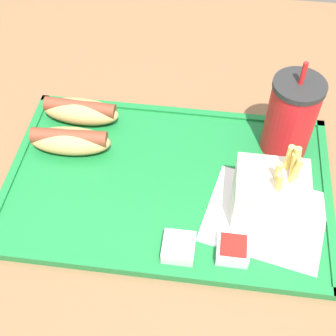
{
  "coord_description": "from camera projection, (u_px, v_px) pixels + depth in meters",
  "views": [
    {
      "loc": [
        0.06,
        -0.44,
        1.27
      ],
      "look_at": [
        0.01,
        -0.02,
        0.75
      ],
      "focal_mm": 50.0,
      "sensor_mm": 36.0,
      "label": 1
    }
  ],
  "objects": [
    {
      "name": "dining_table",
      "position": [
        165.0,
        279.0,
        0.99
      ],
      "size": [
        1.09,
        1.05,
        0.71
      ],
      "color": "brown",
      "rests_on": "ground_plane"
    },
    {
      "name": "food_tray",
      "position": [
        168.0,
        183.0,
        0.7
      ],
      "size": [
        0.48,
        0.31,
        0.01
      ],
      "color": "#197233",
      "rests_on": "dining_table"
    },
    {
      "name": "paper_napkin",
      "position": [
        265.0,
        217.0,
        0.65
      ],
      "size": [
        0.19,
        0.17,
        0.0
      ],
      "color": "white",
      "rests_on": "food_tray"
    },
    {
      "name": "soda_cup",
      "position": [
        291.0,
        117.0,
        0.69
      ],
      "size": [
        0.08,
        0.08,
        0.16
      ],
      "color": "red",
      "rests_on": "food_tray"
    },
    {
      "name": "hot_dog_far",
      "position": [
        80.0,
        111.0,
        0.76
      ],
      "size": [
        0.13,
        0.05,
        0.04
      ],
      "color": "tan",
      "rests_on": "food_tray"
    },
    {
      "name": "hot_dog_near",
      "position": [
        70.0,
        140.0,
        0.72
      ],
      "size": [
        0.13,
        0.05,
        0.04
      ],
      "color": "tan",
      "rests_on": "food_tray"
    },
    {
      "name": "fries_carton",
      "position": [
        271.0,
        194.0,
        0.63
      ],
      "size": [
        0.1,
        0.08,
        0.12
      ],
      "color": "silver",
      "rests_on": "food_tray"
    },
    {
      "name": "sauce_cup_mayo",
      "position": [
        179.0,
        247.0,
        0.61
      ],
      "size": [
        0.04,
        0.04,
        0.02
      ],
      "color": "silver",
      "rests_on": "food_tray"
    },
    {
      "name": "sauce_cup_ketchup",
      "position": [
        233.0,
        249.0,
        0.61
      ],
      "size": [
        0.04,
        0.04,
        0.02
      ],
      "color": "silver",
      "rests_on": "food_tray"
    }
  ]
}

